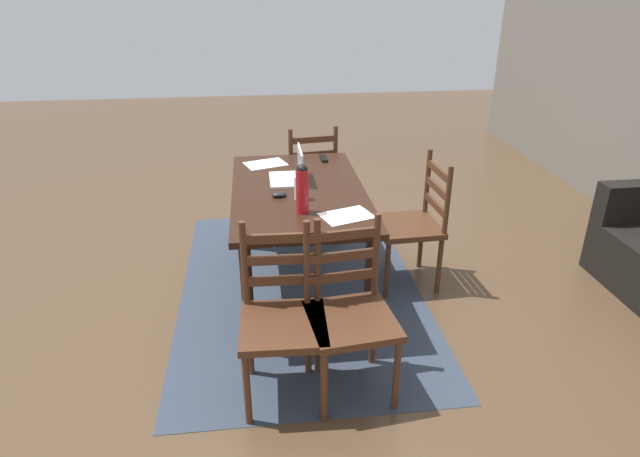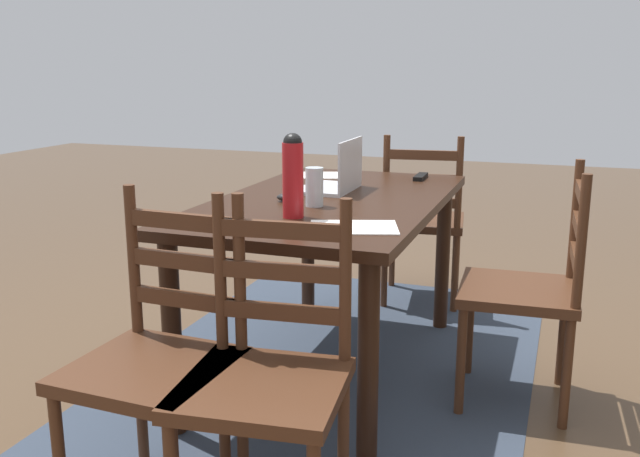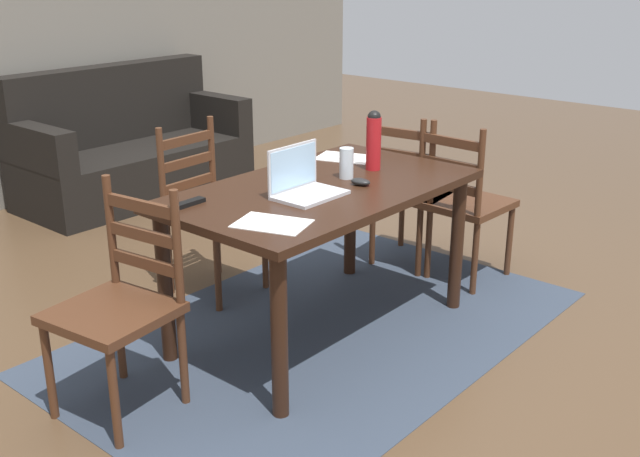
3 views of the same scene
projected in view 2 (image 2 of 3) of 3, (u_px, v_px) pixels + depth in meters
name	position (u px, v px, depth m)	size (l,w,h in m)	color
ground_plane	(330.00, 370.00, 3.07)	(14.00, 14.00, 0.00)	brown
area_rug	(330.00, 369.00, 3.07)	(2.62, 1.70, 0.01)	#333D4C
dining_table	(331.00, 222.00, 2.92)	(1.53, 0.88, 0.77)	black
chair_far_head	(529.00, 290.00, 2.70)	(0.46, 0.46, 0.95)	#4C2B19
chair_right_near	(159.00, 361.00, 2.06)	(0.46, 0.46, 0.95)	#4C2B19
chair_right_far	(267.00, 378.00, 1.94)	(0.49, 0.49, 0.95)	#4C2B19
chair_left_far	(423.00, 221.00, 3.87)	(0.49, 0.49, 0.95)	#4C2B19
laptop	(337.00, 178.00, 3.04)	(0.32, 0.22, 0.23)	silver
water_bottle	(293.00, 174.00, 2.50)	(0.08, 0.08, 0.30)	red
drinking_glass	(314.00, 187.00, 2.71)	(0.07, 0.07, 0.15)	silver
computer_mouse	(289.00, 197.00, 2.81)	(0.06, 0.10, 0.03)	black
tv_remote	(421.00, 177.00, 3.37)	(0.04, 0.17, 0.02)	black
paper_stack_left	(354.00, 227.00, 2.37)	(0.21, 0.30, 0.00)	white
paper_stack_right	(328.00, 175.00, 3.46)	(0.21, 0.30, 0.00)	white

